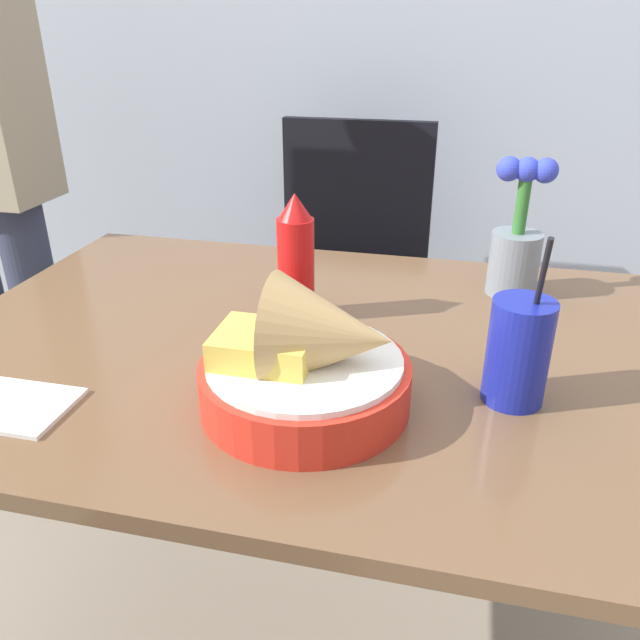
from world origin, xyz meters
The scene contains 7 objects.
dining_table centered at (0.00, 0.00, 0.63)m, with size 1.17×0.79×0.73m.
chair_far_window centered at (-0.09, 0.75, 0.55)m, with size 0.40×0.40×0.93m.
food_basket centered at (0.03, -0.17, 0.79)m, with size 0.26×0.26×0.17m.
ketchup_bottle centered at (-0.06, 0.08, 0.83)m, with size 0.06×0.06×0.20m.
drink_cup centered at (0.27, -0.10, 0.79)m, with size 0.08×0.08×0.22m.
flower_vase centered at (0.28, 0.25, 0.82)m, with size 0.10×0.09×0.24m.
napkin centered at (-0.33, -0.26, 0.73)m, with size 0.13×0.11×0.01m.
Camera 1 is at (0.18, -0.80, 1.16)m, focal length 35.00 mm.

